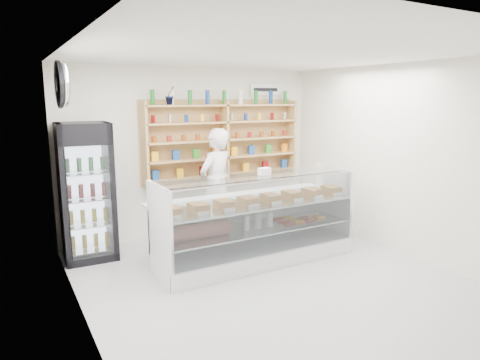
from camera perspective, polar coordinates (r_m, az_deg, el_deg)
room at (r=5.13m, az=5.11°, el=0.76°), size 5.00×5.00×5.00m
display_counter at (r=6.15m, az=2.10°, el=-7.63°), size 2.89×0.86×1.26m
shop_worker at (r=6.87m, az=-3.22°, el=-0.75°), size 0.79×0.67×1.84m
drinks_cooler at (r=6.47m, az=-19.78°, el=-1.47°), size 0.74×0.72×1.97m
wall_shelving at (r=7.36m, az=-2.07°, el=5.36°), size 2.84×0.28×1.33m
potted_plant at (r=6.93m, az=-9.31°, el=11.09°), size 0.20×0.19×0.30m
security_mirror at (r=5.40m, az=-22.47°, el=11.68°), size 0.15×0.50×0.50m
wall_sign at (r=7.89m, az=3.37°, el=11.94°), size 0.62×0.03×0.20m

